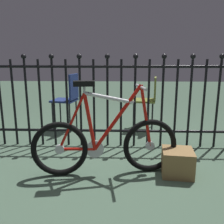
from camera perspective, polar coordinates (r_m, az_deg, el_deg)
ground_plane at (r=2.74m, az=0.92°, el=-12.10°), size 20.00×20.00×0.00m
iron_fence at (r=3.10m, az=-0.03°, el=3.18°), size 3.85×0.07×1.25m
bicycle at (r=2.40m, az=-1.55°, el=-7.36°), size 1.46×0.40×0.94m
chair_navy at (r=3.90m, az=-10.31°, el=3.74°), size 0.43×0.42×0.91m
chair_olive at (r=3.93m, az=8.66°, el=3.50°), size 0.42×0.42×0.86m
display_crate at (r=2.54m, az=15.31°, el=-11.47°), size 0.33×0.33×0.26m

